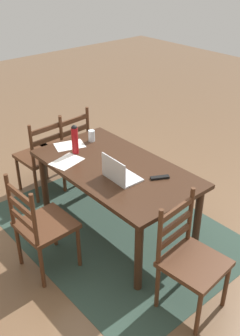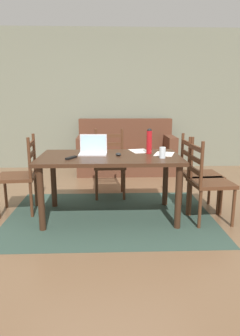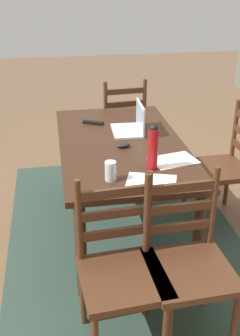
% 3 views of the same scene
% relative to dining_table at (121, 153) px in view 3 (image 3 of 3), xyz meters
% --- Properties ---
extents(ground_plane, '(14.00, 14.00, 0.00)m').
position_rel_dining_table_xyz_m(ground_plane, '(0.00, 0.00, -0.65)').
color(ground_plane, brown).
extents(area_rug, '(2.42, 1.76, 0.01)m').
position_rel_dining_table_xyz_m(area_rug, '(0.00, 0.00, -0.64)').
color(area_rug, '#2D4238').
rests_on(area_rug, ground).
extents(dining_table, '(1.61, 0.90, 0.74)m').
position_rel_dining_table_xyz_m(dining_table, '(0.00, 0.00, 0.00)').
color(dining_table, '#382114').
rests_on(dining_table, ground).
extents(chair_right_far, '(0.46, 0.46, 0.95)m').
position_rel_dining_table_xyz_m(chair_right_far, '(1.09, 0.18, -0.18)').
color(chair_right_far, '#4C2B19').
rests_on(chair_right_far, ground).
extents(chair_right_near, '(0.47, 0.47, 0.95)m').
position_rel_dining_table_xyz_m(chair_right_near, '(1.09, -0.18, -0.18)').
color(chair_right_near, '#4C2B19').
rests_on(chair_right_near, ground).
extents(chair_far_head, '(0.45, 0.45, 0.95)m').
position_rel_dining_table_xyz_m(chair_far_head, '(-0.00, 0.82, -0.18)').
color(chair_far_head, '#4C2B19').
rests_on(chair_far_head, ground).
extents(chair_left_far, '(0.48, 0.48, 0.95)m').
position_rel_dining_table_xyz_m(chair_left_far, '(-1.09, 0.18, -0.18)').
color(chair_left_far, '#4C2B19').
rests_on(chair_left_far, ground).
extents(laptop, '(0.33, 0.23, 0.23)m').
position_rel_dining_table_xyz_m(laptop, '(-0.20, 0.12, 0.15)').
color(laptop, silver).
rests_on(laptop, dining_table).
extents(water_bottle, '(0.07, 0.07, 0.30)m').
position_rel_dining_table_xyz_m(water_bottle, '(0.47, 0.12, 0.25)').
color(water_bottle, '#A81419').
rests_on(water_bottle, dining_table).
extents(drinking_glass, '(0.07, 0.07, 0.12)m').
position_rel_dining_table_xyz_m(drinking_glass, '(0.58, -0.16, 0.15)').
color(drinking_glass, silver).
rests_on(drinking_glass, dining_table).
extents(computer_mouse, '(0.07, 0.11, 0.03)m').
position_rel_dining_table_xyz_m(computer_mouse, '(0.10, 0.00, 0.11)').
color(computer_mouse, black).
rests_on(computer_mouse, dining_table).
extents(tv_remote, '(0.12, 0.17, 0.02)m').
position_rel_dining_table_xyz_m(tv_remote, '(-0.42, -0.16, 0.10)').
color(tv_remote, black).
rests_on(tv_remote, dining_table).
extents(paper_stack_left, '(0.27, 0.34, 0.00)m').
position_rel_dining_table_xyz_m(paper_stack_left, '(0.37, 0.29, 0.09)').
color(paper_stack_left, white).
rests_on(paper_stack_left, dining_table).
extents(paper_stack_right, '(0.29, 0.35, 0.00)m').
position_rel_dining_table_xyz_m(paper_stack_right, '(0.64, 0.08, 0.09)').
color(paper_stack_right, white).
rests_on(paper_stack_right, dining_table).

